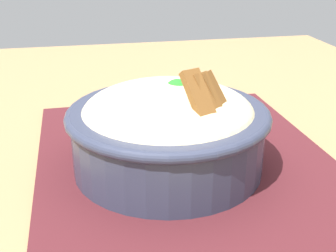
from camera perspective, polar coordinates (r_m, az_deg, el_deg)
name	(u,v)px	position (r m, az deg, el deg)	size (l,w,h in m)	color
table	(199,191)	(0.60, 3.99, -8.32)	(1.19, 0.92, 0.74)	#99754C
placemat	(184,157)	(0.53, 2.08, -3.96)	(0.39, 0.34, 0.00)	#47191E
bowl	(168,126)	(0.49, 0.03, -0.06)	(0.24, 0.24, 0.12)	#2D3347
fork	(184,124)	(0.62, 2.12, 0.32)	(0.02, 0.14, 0.00)	silver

